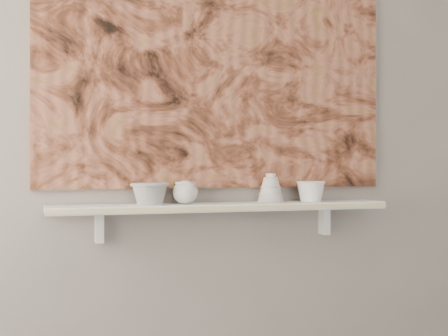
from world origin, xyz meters
name	(u,v)px	position (x,y,z in m)	size (l,w,h in m)	color
wall_back	(216,102)	(0.00, 1.60, 1.35)	(3.60, 3.60, 0.00)	gray
shelf	(223,207)	(0.00, 1.51, 0.92)	(1.40, 0.18, 0.03)	white
shelf_stripe	(230,208)	(0.00, 1.41, 0.92)	(1.40, 0.01, 0.02)	beige
bracket_left	(99,227)	(-0.49, 1.57, 0.84)	(0.03, 0.06, 0.12)	white
bracket_right	(324,221)	(0.49, 1.57, 0.84)	(0.03, 0.06, 0.12)	white
painting	(217,57)	(0.00, 1.59, 1.54)	(1.50, 0.03, 1.10)	brown
house_motif	(316,132)	(0.45, 1.57, 1.23)	(0.09, 0.00, 0.08)	black
bowl_grey	(150,193)	(-0.30, 1.51, 0.97)	(0.15, 0.15, 0.09)	gray
cup_cream	(185,192)	(-0.16, 1.51, 0.98)	(0.10, 0.10, 0.09)	silver
bell_vessel	(271,188)	(0.21, 1.51, 0.99)	(0.11, 0.11, 0.12)	silver
bowl_white	(311,191)	(0.39, 1.51, 0.97)	(0.12, 0.12, 0.09)	white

